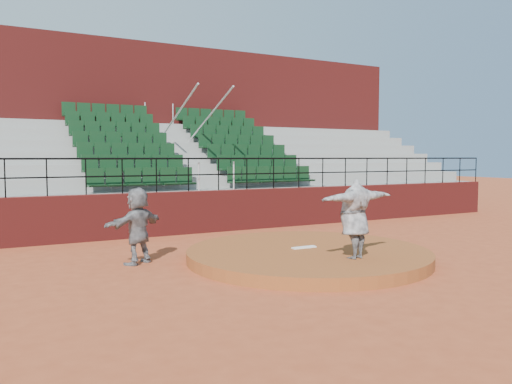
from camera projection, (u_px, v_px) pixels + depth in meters
ground at (308, 260)px, 11.37m from camera, size 90.00×90.00×0.00m
pitchers_mound at (308, 254)px, 11.37m from camera, size 5.50×5.50×0.25m
pitching_rubber at (304, 247)px, 11.49m from camera, size 0.60×0.15×0.03m
boundary_wall at (219, 211)px, 15.73m from camera, size 24.00×0.30×1.30m
wall_railing at (218, 167)px, 15.63m from camera, size 24.04×0.05×1.03m
seating_deck at (180, 181)px, 18.88m from camera, size 24.00×5.97×4.63m
press_box_facade at (149, 130)px, 22.21m from camera, size 24.00×3.00×7.10m
pitcher at (355, 219)px, 10.25m from camera, size 2.08×0.86×1.64m
fielder at (138, 226)px, 10.92m from camera, size 1.60×1.21×1.69m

